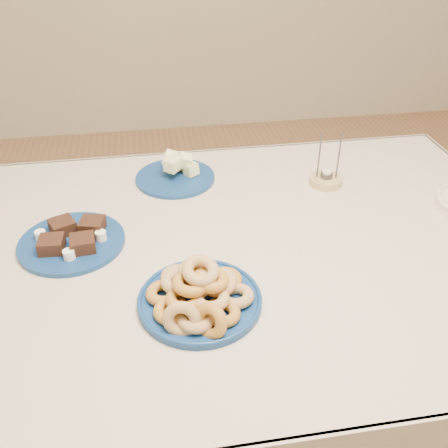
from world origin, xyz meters
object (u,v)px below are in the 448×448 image
Objects in this scene: brownie_plate at (72,240)px; candle_holder at (326,179)px; melon_plate at (176,172)px; donut_platter at (199,295)px; dining_table at (221,277)px.

candle_holder is at bearing 14.76° from brownie_plate.
candle_holder reaches higher than melon_plate.
donut_platter is 2.14× the size of candle_holder.
melon_plate reaches higher than dining_table.
melon_plate is at bearing 90.31° from donut_platter.
brownie_plate is at bearing -165.24° from candle_holder.
melon_plate reaches higher than brownie_plate.
candle_holder reaches higher than dining_table.
brownie_plate is at bearing 170.17° from dining_table.
candle_holder is at bearing 46.33° from donut_platter.
candle_holder is (0.45, 0.47, -0.02)m from donut_platter.
dining_table is at bearing 69.00° from donut_platter.
donut_platter is (-0.08, -0.21, 0.14)m from dining_table.
melon_plate is (-0.08, 0.37, 0.13)m from dining_table.
donut_platter is 1.28× the size of brownie_plate.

